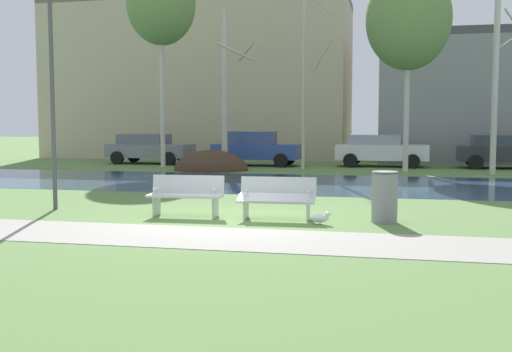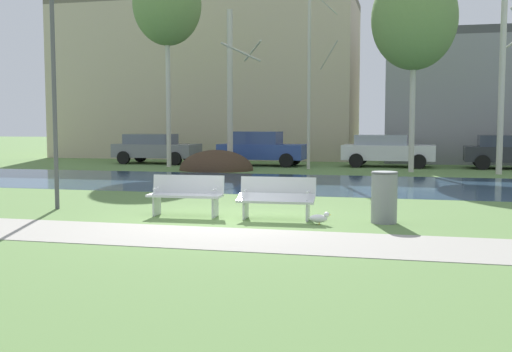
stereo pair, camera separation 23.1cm
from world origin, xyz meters
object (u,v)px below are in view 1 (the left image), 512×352
streetlamp (51,42)px  parked_wagon_fourth_dark (506,151)px  bench_right (277,197)px  seagull (320,218)px  trash_bin (385,196)px  parked_van_nearest_grey (149,148)px  bench_left (186,194)px  parked_sedan_second_blue (255,148)px  parked_hatch_third_white (381,150)px

streetlamp → parked_wagon_fourth_dark: size_ratio=1.35×
bench_right → seagull: bearing=-26.7°
trash_bin → parked_van_nearest_grey: (-11.64, 16.03, 0.24)m
streetlamp → trash_bin: bearing=-2.2°
bench_left → parked_wagon_fourth_dark: size_ratio=0.38×
parked_sedan_second_blue → parked_hatch_third_white: size_ratio=0.98×
trash_bin → parked_sedan_second_blue: bearing=111.5°
bench_left → streetlamp: streetlamp is taller
parked_sedan_second_blue → parked_van_nearest_grey: bearing=177.1°
bench_left → streetlamp: size_ratio=0.28×
parked_van_nearest_grey → parked_sedan_second_blue: bearing=-2.9°
bench_left → seagull: bench_left is taller
trash_bin → parked_sedan_second_blue: (-6.20, 15.76, 0.30)m
bench_left → parked_hatch_third_white: 16.88m
bench_left → parked_van_nearest_grey: 17.72m
trash_bin → seagull: size_ratio=2.35×
streetlamp → bench_right: bearing=-3.5°
bench_right → parked_sedan_second_blue: size_ratio=0.39×
bench_left → seagull: bearing=-9.3°
parked_sedan_second_blue → parked_wagon_fourth_dark: size_ratio=0.95×
trash_bin → parked_van_nearest_grey: size_ratio=0.25×
bench_left → seagull: (2.96, -0.48, -0.34)m
streetlamp → parked_sedan_second_blue: streetlamp is taller
parked_hatch_third_white → bench_right: bearing=-96.2°
parked_sedan_second_blue → parked_wagon_fourth_dark: (11.22, 0.54, -0.05)m
bench_right → parked_van_nearest_grey: bearing=120.5°
parked_van_nearest_grey → parked_wagon_fourth_dark: bearing=0.9°
streetlamp → parked_sedan_second_blue: size_ratio=1.41×
bench_left → trash_bin: (4.19, 0.04, 0.06)m
bench_right → parked_sedan_second_blue: bearing=104.2°
bench_left → streetlamp: 4.73m
trash_bin → streetlamp: streetlamp is taller
trash_bin → parked_sedan_second_blue: parked_sedan_second_blue is taller
parked_wagon_fourth_dark → streetlamp: bearing=-128.0°
streetlamp → parked_van_nearest_grey: streetlamp is taller
bench_left → parked_sedan_second_blue: parked_sedan_second_blue is taller
bench_left → parked_hatch_third_white: bearing=77.0°
parked_van_nearest_grey → parked_wagon_fourth_dark: size_ratio=0.97×
bench_left → bench_right: 2.00m
trash_bin → parked_wagon_fourth_dark: size_ratio=0.24×
seagull → parked_wagon_fourth_dark: parked_wagon_fourth_dark is taller
seagull → parked_hatch_third_white: size_ratio=0.10×
seagull → parked_wagon_fourth_dark: bearing=69.6°
parked_van_nearest_grey → parked_sedan_second_blue: 5.45m
streetlamp → parked_hatch_third_white: bearing=66.2°
bench_left → parked_van_nearest_grey: parked_van_nearest_grey is taller
parked_sedan_second_blue → trash_bin: bearing=-68.5°
streetlamp → parked_sedan_second_blue: (1.30, 15.47, -3.00)m
trash_bin → streetlamp: bearing=177.8°
bench_left → parked_hatch_third_white: parked_hatch_third_white is taller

